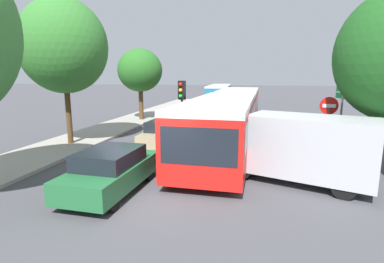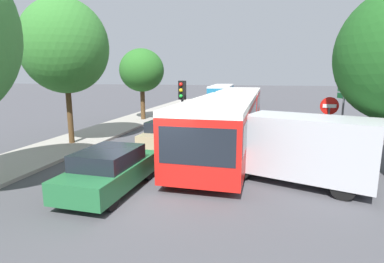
% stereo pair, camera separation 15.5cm
% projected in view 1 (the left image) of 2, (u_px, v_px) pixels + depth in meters
% --- Properties ---
extents(ground_plane, '(200.00, 200.00, 0.00)m').
position_uv_depth(ground_plane, '(157.00, 194.00, 9.37)').
color(ground_plane, '#47474C').
extents(kerb_strip_left, '(3.20, 39.98, 0.14)m').
position_uv_depth(kerb_strip_left, '(138.00, 118.00, 25.13)').
color(kerb_strip_left, '#9E998E').
rests_on(kerb_strip_left, ground).
extents(articulated_bus, '(3.13, 17.74, 2.62)m').
position_uv_depth(articulated_bus, '(231.00, 113.00, 17.13)').
color(articulated_bus, red).
rests_on(articulated_bus, ground).
extents(city_bus_rear, '(2.90, 11.17, 2.38)m').
position_uv_depth(city_bus_rear, '(219.00, 93.00, 38.27)').
color(city_bus_rear, teal).
rests_on(city_bus_rear, ground).
extents(queued_car_green, '(1.87, 4.08, 1.39)m').
position_uv_depth(queued_car_green, '(112.00, 170.00, 9.47)').
color(queued_car_green, '#236638').
rests_on(queued_car_green, ground).
extents(queued_car_tan, '(1.88, 4.09, 1.40)m').
position_uv_depth(queued_car_tan, '(167.00, 133.00, 15.38)').
color(queued_car_tan, tan).
rests_on(queued_car_tan, ground).
extents(queued_car_red, '(1.99, 4.33, 1.48)m').
position_uv_depth(queued_car_red, '(190.00, 118.00, 20.49)').
color(queued_car_red, '#B21E19').
rests_on(queued_car_red, ground).
extents(queued_car_blue, '(1.99, 4.35, 1.49)m').
position_uv_depth(queued_car_blue, '(202.00, 108.00, 26.61)').
color(queued_car_blue, '#284799').
rests_on(queued_car_blue, ground).
extents(white_van, '(5.36, 3.53, 2.31)m').
position_uv_depth(white_van, '(302.00, 147.00, 10.23)').
color(white_van, '#B7BABF').
rests_on(white_van, ground).
extents(traffic_light, '(0.36, 0.39, 3.40)m').
position_uv_depth(traffic_light, '(182.00, 100.00, 14.45)').
color(traffic_light, '#56595E').
rests_on(traffic_light, ground).
extents(no_entry_sign, '(0.70, 0.08, 2.82)m').
position_uv_depth(no_entry_sign, '(328.00, 121.00, 11.97)').
color(no_entry_sign, '#56595E').
rests_on(no_entry_sign, ground).
extents(direction_sign_post, '(0.36, 1.38, 3.60)m').
position_uv_depth(direction_sign_post, '(343.00, 97.00, 15.21)').
color(direction_sign_post, '#56595E').
rests_on(direction_sign_post, ground).
extents(tree_left_mid, '(4.32, 4.32, 7.42)m').
position_uv_depth(tree_left_mid, '(63.00, 46.00, 14.87)').
color(tree_left_mid, '#51381E').
rests_on(tree_left_mid, ground).
extents(tree_left_far, '(3.49, 3.49, 5.71)m').
position_uv_depth(tree_left_far, '(140.00, 71.00, 23.55)').
color(tree_left_far, '#51381E').
rests_on(tree_left_far, ground).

